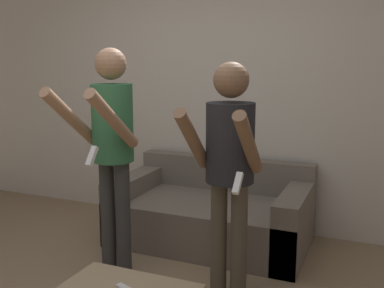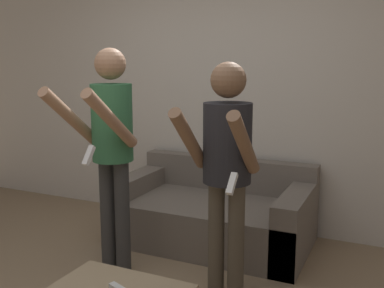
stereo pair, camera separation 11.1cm
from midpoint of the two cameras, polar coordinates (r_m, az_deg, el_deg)
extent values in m
cube|color=silver|center=(4.34, 4.15, 7.38)|extent=(6.40, 0.06, 2.70)
cube|color=slate|center=(4.01, 3.33, -9.78)|extent=(1.67, 0.94, 0.39)
cube|color=slate|center=(4.26, 5.31, -3.75)|extent=(1.67, 0.16, 0.30)
cube|color=slate|center=(4.30, -5.90, -7.27)|extent=(0.20, 0.94, 0.55)
cube|color=slate|center=(3.80, 13.89, -9.94)|extent=(0.20, 0.94, 0.55)
cylinder|color=#383838|center=(3.47, -9.74, -8.97)|extent=(0.11, 0.11, 0.87)
cylinder|color=#383838|center=(3.40, -7.87, -9.33)|extent=(0.11, 0.11, 0.87)
cylinder|color=#337047|center=(3.27, -9.16, 2.69)|extent=(0.30, 0.30, 0.56)
sphere|color=#A87A5B|center=(3.24, -9.38, 10.02)|extent=(0.22, 0.22, 0.22)
cylinder|color=#A87A5B|center=(3.16, -14.22, 3.30)|extent=(0.08, 0.54, 0.44)
cylinder|color=#A87A5B|center=(2.96, -9.16, 3.03)|extent=(0.08, 0.54, 0.44)
cube|color=white|center=(2.80, -11.87, -1.45)|extent=(0.04, 0.10, 0.12)
cylinder|color=brown|center=(3.09, 4.14, -11.91)|extent=(0.11, 0.11, 0.81)
cylinder|color=brown|center=(3.05, 6.68, -12.28)|extent=(0.11, 0.11, 0.81)
cylinder|color=#232328|center=(2.88, 5.62, 0.13)|extent=(0.31, 0.31, 0.52)
sphere|color=brown|center=(2.84, 5.76, 8.09)|extent=(0.23, 0.23, 0.23)
cylinder|color=brown|center=(2.76, 0.80, 0.54)|extent=(0.08, 0.45, 0.43)
cylinder|color=brown|center=(2.64, 7.84, -0.02)|extent=(0.08, 0.45, 0.43)
cube|color=white|center=(2.49, 6.38, -5.02)|extent=(0.04, 0.11, 0.11)
camera|label=1|loc=(0.06, -89.08, 0.17)|focal=42.00mm
camera|label=2|loc=(0.06, 90.92, -0.17)|focal=42.00mm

